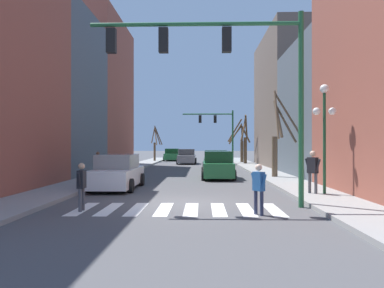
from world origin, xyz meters
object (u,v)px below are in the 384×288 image
(car_at_intersection, at_px, (218,166))
(pedestrian_on_right_sidewalk, at_px, (259,185))
(traffic_signal_far, at_px, (218,126))
(car_parked_left_mid, at_px, (118,173))
(car_driving_away_lane, at_px, (215,161))
(pedestrian_near_right_corner, at_px, (82,183))
(street_tree_left_near, at_px, (278,140))
(street_lamp_right_corner, at_px, (324,116))
(pedestrian_on_left_sidewalk, at_px, (98,163))
(pedestrian_crossing_street, at_px, (313,168))
(traffic_signal_near, at_px, (223,62))
(car_parked_left_near, at_px, (187,157))
(car_parked_right_far, at_px, (172,155))
(street_tree_right_far, at_px, (240,141))
(street_tree_left_far, at_px, (245,142))
(street_tree_left_mid, at_px, (155,145))

(car_at_intersection, xyz_separation_m, pedestrian_on_right_sidewalk, (0.72, -12.46, 0.11))
(traffic_signal_far, height_order, car_parked_left_mid, traffic_signal_far)
(car_driving_away_lane, distance_m, pedestrian_near_right_corner, 20.74)
(traffic_signal_far, bearing_deg, street_tree_left_near, -80.71)
(car_parked_left_mid, xyz_separation_m, street_tree_left_near, (8.78, 5.36, 1.67))
(street_lamp_right_corner, bearing_deg, pedestrian_on_left_sidewalk, 150.12)
(street_lamp_right_corner, xyz_separation_m, pedestrian_on_right_sidewalk, (-3.25, -3.93, -2.37))
(pedestrian_near_right_corner, bearing_deg, pedestrian_crossing_street, -65.84)
(pedestrian_on_right_sidewalk, bearing_deg, street_lamp_right_corner, 106.87)
(pedestrian_crossing_street, relative_size, pedestrian_on_right_sidewalk, 1.12)
(traffic_signal_near, relative_size, pedestrian_on_left_sidewalk, 4.60)
(street_tree_left_near, bearing_deg, pedestrian_near_right_corner, -126.87)
(pedestrian_crossing_street, xyz_separation_m, street_tree_left_near, (0.20, 7.96, 1.28))
(pedestrian_on_left_sidewalk, bearing_deg, street_tree_left_near, 77.74)
(car_at_intersection, xyz_separation_m, pedestrian_near_right_corner, (-4.86, -11.94, 0.11))
(traffic_signal_far, relative_size, car_parked_left_near, 1.22)
(traffic_signal_near, height_order, pedestrian_near_right_corner, traffic_signal_near)
(car_parked_left_near, bearing_deg, car_parked_left_mid, -5.56)
(car_parked_right_far, height_order, pedestrian_on_left_sidewalk, pedestrian_on_left_sidewalk)
(car_parked_right_far, height_order, pedestrian_near_right_corner, car_parked_right_far)
(street_tree_right_far, bearing_deg, car_parked_left_mid, -108.32)
(street_tree_right_far, bearing_deg, pedestrian_crossing_street, -89.81)
(car_driving_away_lane, relative_size, car_parked_left_mid, 0.95)
(car_at_intersection, xyz_separation_m, street_tree_left_far, (3.66, 16.74, 1.63))
(car_at_intersection, distance_m, street_tree_left_mid, 23.89)
(car_parked_right_far, xyz_separation_m, car_at_intersection, (5.03, -26.66, 0.03))
(car_driving_away_lane, xyz_separation_m, pedestrian_on_left_sidewalk, (-7.22, -10.37, 0.31))
(traffic_signal_near, distance_m, street_tree_left_far, 28.16)
(car_parked_right_far, relative_size, car_parked_left_mid, 0.99)
(pedestrian_on_left_sidewalk, bearing_deg, street_tree_left_mid, 158.41)
(car_at_intersection, xyz_separation_m, street_tree_right_far, (3.42, 19.77, 1.76))
(traffic_signal_far, distance_m, street_tree_left_far, 3.45)
(traffic_signal_near, height_order, car_parked_left_mid, traffic_signal_near)
(car_parked_right_far, bearing_deg, pedestrian_on_right_sidewalk, -171.64)
(car_parked_left_near, bearing_deg, traffic_signal_near, 4.76)
(pedestrian_on_right_sidewalk, xyz_separation_m, street_tree_left_mid, (-7.56, 35.31, 1.27))
(pedestrian_near_right_corner, relative_size, street_tree_left_near, 0.29)
(pedestrian_crossing_street, bearing_deg, car_at_intersection, -15.33)
(street_lamp_right_corner, xyz_separation_m, car_driving_away_lane, (-3.82, 16.72, -2.50))
(car_driving_away_lane, relative_size, street_tree_right_far, 0.91)
(traffic_signal_near, relative_size, pedestrian_crossing_street, 4.21)
(car_driving_away_lane, distance_m, pedestrian_on_right_sidewalk, 20.65)
(car_driving_away_lane, relative_size, pedestrian_on_left_sidewalk, 2.87)
(street_lamp_right_corner, xyz_separation_m, street_tree_left_mid, (-10.81, 31.38, -1.10))
(car_parked_left_near, bearing_deg, street_lamp_right_corner, 13.98)
(street_lamp_right_corner, xyz_separation_m, car_parked_left_near, (-6.69, 26.86, -2.50))
(pedestrian_on_left_sidewalk, xyz_separation_m, street_tree_left_far, (10.74, 18.93, 1.34))
(traffic_signal_near, relative_size, pedestrian_near_right_corner, 4.74)
(pedestrian_on_left_sidewalk, distance_m, street_tree_left_mid, 25.06)
(car_parked_left_near, xyz_separation_m, pedestrian_on_left_sidewalk, (-4.35, -20.52, 0.31))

